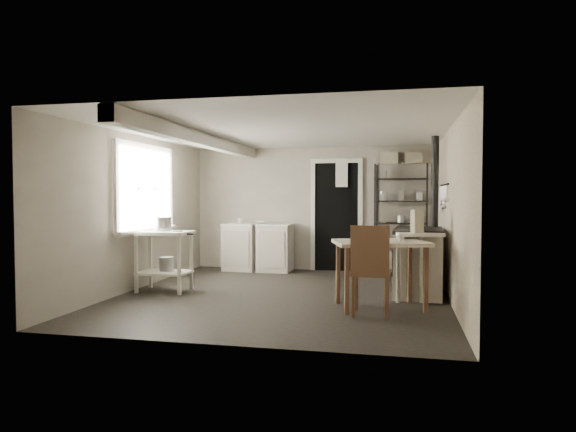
% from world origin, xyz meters
% --- Properties ---
extents(floor, '(5.00, 5.00, 0.00)m').
position_xyz_m(floor, '(0.00, 0.00, 0.00)').
color(floor, black).
rests_on(floor, ground).
extents(ceiling, '(5.00, 5.00, 0.00)m').
position_xyz_m(ceiling, '(0.00, 0.00, 2.30)').
color(ceiling, silver).
rests_on(ceiling, wall_back).
extents(wall_back, '(4.50, 0.02, 2.30)m').
position_xyz_m(wall_back, '(0.00, 2.50, 1.15)').
color(wall_back, '#AFA495').
rests_on(wall_back, ground).
extents(wall_front, '(4.50, 0.02, 2.30)m').
position_xyz_m(wall_front, '(0.00, -2.50, 1.15)').
color(wall_front, '#AFA495').
rests_on(wall_front, ground).
extents(wall_left, '(0.02, 5.00, 2.30)m').
position_xyz_m(wall_left, '(-2.25, 0.00, 1.15)').
color(wall_left, '#AFA495').
rests_on(wall_left, ground).
extents(wall_right, '(0.02, 5.00, 2.30)m').
position_xyz_m(wall_right, '(2.25, 0.00, 1.15)').
color(wall_right, '#AFA495').
rests_on(wall_right, ground).
extents(window, '(0.12, 1.76, 1.28)m').
position_xyz_m(window, '(-2.22, 0.20, 1.50)').
color(window, white).
rests_on(window, wall_left).
extents(doorway, '(0.96, 0.10, 2.08)m').
position_xyz_m(doorway, '(0.45, 2.47, 1.00)').
color(doorway, white).
rests_on(doorway, ground).
extents(ceiling_beam, '(0.18, 5.00, 0.18)m').
position_xyz_m(ceiling_beam, '(-1.20, 0.00, 2.20)').
color(ceiling_beam, white).
rests_on(ceiling_beam, ceiling).
extents(wallpaper_panel, '(0.01, 5.00, 2.30)m').
position_xyz_m(wallpaper_panel, '(2.24, 0.00, 1.15)').
color(wallpaper_panel, beige).
rests_on(wallpaper_panel, wall_right).
extents(utensil_rail, '(0.06, 1.20, 0.44)m').
position_xyz_m(utensil_rail, '(2.19, 0.60, 1.55)').
color(utensil_rail, silver).
rests_on(utensil_rail, wall_right).
extents(prep_table, '(0.77, 0.55, 0.88)m').
position_xyz_m(prep_table, '(-1.76, -0.10, 0.40)').
color(prep_table, white).
rests_on(prep_table, ground).
extents(stockpot, '(0.35, 0.35, 0.29)m').
position_xyz_m(stockpot, '(-1.83, -0.02, 0.94)').
color(stockpot, silver).
rests_on(stockpot, prep_table).
extents(saucepan, '(0.20, 0.20, 0.09)m').
position_xyz_m(saucepan, '(-1.53, -0.16, 0.85)').
color(saucepan, silver).
rests_on(saucepan, prep_table).
extents(bucket, '(0.25, 0.25, 0.23)m').
position_xyz_m(bucket, '(-1.74, -0.07, 0.39)').
color(bucket, silver).
rests_on(bucket, prep_table).
extents(base_cabinets, '(1.34, 0.59, 0.87)m').
position_xyz_m(base_cabinets, '(-0.98, 2.18, 0.46)').
color(base_cabinets, beige).
rests_on(base_cabinets, ground).
extents(mixing_bowl, '(0.36, 0.36, 0.07)m').
position_xyz_m(mixing_bowl, '(-0.93, 2.15, 0.95)').
color(mixing_bowl, silver).
rests_on(mixing_bowl, base_cabinets).
extents(counter_cup, '(0.13, 0.13, 0.10)m').
position_xyz_m(counter_cup, '(-1.30, 2.10, 0.97)').
color(counter_cup, silver).
rests_on(counter_cup, base_cabinets).
extents(shelf_rack, '(0.95, 0.42, 1.96)m').
position_xyz_m(shelf_rack, '(1.62, 2.31, 0.95)').
color(shelf_rack, black).
rests_on(shelf_rack, ground).
extents(shelf_jar, '(0.09, 0.09, 0.18)m').
position_xyz_m(shelf_jar, '(1.30, 2.28, 1.36)').
color(shelf_jar, silver).
rests_on(shelf_jar, shelf_rack).
extents(storage_box_a, '(0.31, 0.27, 0.20)m').
position_xyz_m(storage_box_a, '(1.42, 2.29, 2.01)').
color(storage_box_a, beige).
rests_on(storage_box_a, shelf_rack).
extents(storage_box_b, '(0.33, 0.31, 0.19)m').
position_xyz_m(storage_box_b, '(1.81, 2.36, 1.99)').
color(storage_box_b, beige).
rests_on(storage_box_b, shelf_rack).
extents(stove, '(0.72, 1.22, 0.93)m').
position_xyz_m(stove, '(1.86, 0.45, 0.44)').
color(stove, beige).
rests_on(stove, ground).
extents(stovepipe, '(0.13, 0.13, 1.33)m').
position_xyz_m(stovepipe, '(2.10, 0.87, 1.59)').
color(stovepipe, black).
rests_on(stovepipe, stove).
extents(side_ledge, '(0.65, 0.42, 0.92)m').
position_xyz_m(side_ledge, '(1.85, -0.16, 0.43)').
color(side_ledge, white).
rests_on(side_ledge, ground).
extents(oats_box, '(0.16, 0.22, 0.30)m').
position_xyz_m(oats_box, '(1.81, -0.21, 1.01)').
color(oats_box, beige).
rests_on(oats_box, side_ledge).
extents(work_table, '(1.27, 1.05, 0.84)m').
position_xyz_m(work_table, '(1.36, -0.58, 0.38)').
color(work_table, beige).
rests_on(work_table, ground).
extents(table_cup, '(0.12, 0.12, 0.09)m').
position_xyz_m(table_cup, '(1.61, -0.68, 0.81)').
color(table_cup, silver).
rests_on(table_cup, work_table).
extents(chair, '(0.45, 0.47, 1.06)m').
position_xyz_m(chair, '(1.27, -0.96, 0.48)').
color(chair, brown).
rests_on(chair, ground).
extents(flour_sack, '(0.49, 0.45, 0.50)m').
position_xyz_m(flour_sack, '(1.31, 1.99, 0.24)').
color(flour_sack, white).
rests_on(flour_sack, ground).
extents(floor_crock, '(0.17, 0.17, 0.16)m').
position_xyz_m(floor_crock, '(1.76, 0.10, 0.07)').
color(floor_crock, silver).
rests_on(floor_crock, ground).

